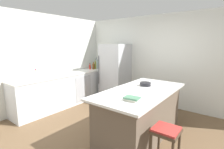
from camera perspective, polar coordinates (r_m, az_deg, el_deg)
name	(u,v)px	position (r m, az deg, el deg)	size (l,w,h in m)	color
ground_plane	(110,134)	(3.55, -0.69, -19.76)	(7.20, 7.20, 0.00)	brown
wall_rear	(158,61)	(5.06, 15.33, 4.54)	(6.00, 0.10, 2.60)	silver
wall_left	(40,62)	(5.00, -23.39, 3.99)	(0.10, 6.00, 2.60)	silver
counter_run_left	(67,89)	(5.15, -15.27, -4.82)	(0.66, 3.11, 0.93)	silver
kitchen_island	(141,113)	(3.38, 9.76, -12.71)	(1.04, 2.12, 0.93)	brown
refrigerator	(115,72)	(5.34, 1.07, 0.81)	(0.79, 0.78, 1.79)	#B7BABF
bar_stool	(166,136)	(2.59, 17.92, -19.34)	(0.36, 0.36, 0.64)	#473828
sink_faucet	(50,70)	(4.80, -20.48, 1.36)	(0.15, 0.05, 0.30)	silver
flower_vase	(36,75)	(4.51, -24.58, -0.21)	(0.08, 0.08, 0.27)	silver
paper_towel_roll	(61,70)	(4.93, -17.10, 1.52)	(0.14, 0.14, 0.31)	gray
gin_bottle	(98,65)	(6.02, -4.94, 3.36)	(0.07, 0.07, 0.29)	#8CB79E
soda_bottle	(96,64)	(5.95, -5.40, 3.48)	(0.08, 0.08, 0.37)	silver
olive_oil_bottle	(95,65)	(5.86, -5.72, 3.29)	(0.06, 0.06, 0.34)	olive
whiskey_bottle	(93,66)	(5.77, -6.36, 2.82)	(0.08, 0.08, 0.25)	brown
hot_sauce_bottle	(90,67)	(5.79, -7.57, 2.63)	(0.05, 0.05, 0.21)	red
cookbook_stack	(132,99)	(2.60, 6.83, -8.25)	(0.25, 0.19, 0.06)	silver
mixing_bowl	(145,84)	(3.55, 11.34, -3.21)	(0.23, 0.23, 0.07)	black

